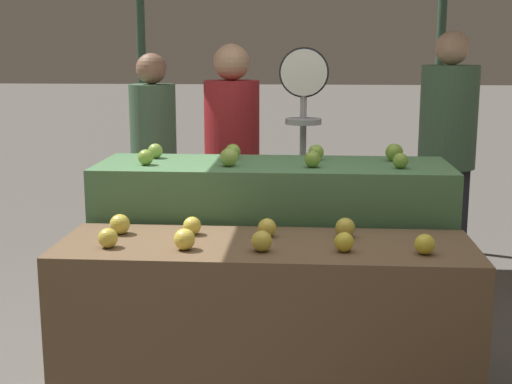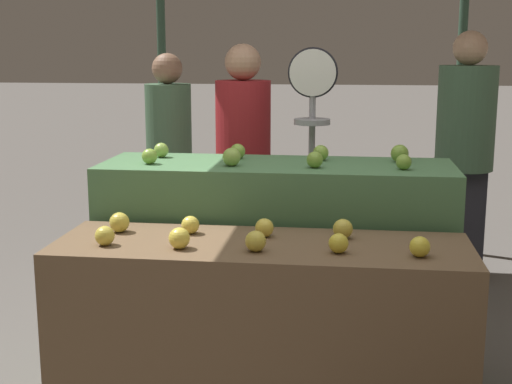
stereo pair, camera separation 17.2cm
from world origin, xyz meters
The scene contains 23 objects.
display_counter_front centered at (0.00, 0.00, 0.43)m, with size 1.69×0.55×0.86m, color brown.
display_counter_back centered at (0.00, 0.60, 0.54)m, with size 1.69×0.55×1.09m, color #4C7A4C.
apple_front_0 centered at (-0.62, -0.11, 0.90)m, with size 0.08×0.08×0.08m, color gold.
apple_front_1 centered at (-0.31, -0.12, 0.90)m, with size 0.08×0.08×0.08m, color yellow.
apple_front_2 centered at (-0.01, -0.12, 0.90)m, with size 0.08×0.08×0.08m, color gold.
apple_front_3 centered at (0.31, -0.10, 0.90)m, with size 0.08×0.08×0.08m, color gold.
apple_front_4 centered at (0.62, -0.11, 0.90)m, with size 0.08×0.08×0.08m, color gold.
apple_front_5 centered at (-0.62, 0.10, 0.90)m, with size 0.09×0.09×0.09m, color gold.
apple_front_6 centered at (-0.32, 0.11, 0.90)m, with size 0.08×0.08×0.08m, color yellow.
apple_front_7 centered at (0.00, 0.10, 0.90)m, with size 0.08×0.08×0.08m, color yellow.
apple_front_8 centered at (0.33, 0.12, 0.90)m, with size 0.08×0.08×0.08m, color gold.
apple_back_0 centered at (-0.60, 0.50, 1.13)m, with size 0.07×0.07×0.07m, color #84AD3D.
apple_back_1 centered at (-0.20, 0.49, 1.13)m, with size 0.09×0.09×0.09m, color #8EB247.
apple_back_2 centered at (0.19, 0.49, 1.13)m, with size 0.08×0.08×0.08m, color #7AA338.
apple_back_3 centered at (0.59, 0.49, 1.12)m, with size 0.07×0.07×0.07m, color #7AA338.
apple_back_4 centered at (-0.60, 0.72, 1.13)m, with size 0.07×0.07×0.07m, color #8EB247.
apple_back_5 centered at (-0.21, 0.72, 1.13)m, with size 0.08×0.08×0.08m, color #84AD3D.
apple_back_6 centered at (0.21, 0.71, 1.13)m, with size 0.08×0.08×0.08m, color #84AD3D.
apple_back_7 centered at (0.59, 0.71, 1.13)m, with size 0.09×0.09×0.09m, color #7AA338.
produce_scale centered at (0.14, 1.17, 1.19)m, with size 0.27×0.20×1.64m.
person_vendor_at_scale centered at (-0.30, 1.51, 0.96)m, with size 0.39×0.39×1.66m.
person_customer_left centered at (1.13, 2.22, 1.00)m, with size 0.44×0.44×1.75m.
person_customer_right centered at (-0.91, 2.08, 0.93)m, with size 0.33×0.33×1.60m.
Camera 1 is at (0.17, -2.78, 1.63)m, focal length 50.00 mm.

